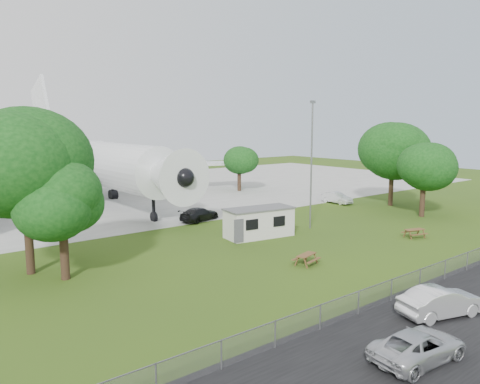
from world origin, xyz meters
TOP-DOWN VIEW (x-y plane):
  - ground at (0.00, 0.00)m, footprint 160.00×160.00m
  - asphalt_strip at (0.00, -13.00)m, footprint 120.00×8.00m
  - concrete_apron at (0.00, 38.00)m, footprint 120.00×46.00m
  - airliner at (-2.00, 35.86)m, footprint 46.36×47.73m
  - site_cabin at (2.19, 6.77)m, footprint 6.92×3.63m
  - picnic_west at (-0.66, -1.67)m, footprint 2.12×1.91m
  - picnic_east at (12.69, -2.11)m, footprint 2.15×1.95m
  - fence at (0.00, -9.50)m, footprint 58.00×0.04m
  - lamp_mast at (8.20, 6.20)m, footprint 0.16×0.16m
  - tree_west_big at (-16.64, 8.53)m, footprint 8.71×8.71m
  - tree_west_small at (-15.20, 5.91)m, footprint 5.91×5.91m
  - tree_east_front at (21.94, 2.58)m, footprint 7.32×7.32m
  - tree_east_back at (25.38, 8.77)m, footprint 8.47×8.47m
  - tree_far_apron at (18.55, 30.12)m, footprint 5.14×5.14m
  - car_centre_sedan at (-1.82, -12.37)m, footprint 4.98×2.96m
  - car_west_estate at (-7.03, -14.15)m, footprint 4.87×2.59m
  - car_ne_sedan at (21.33, 13.83)m, footprint 1.62×4.23m
  - car_apron_van at (1.84, 15.81)m, footprint 5.13×3.18m

SIDE VIEW (x-z plane):
  - ground at x=0.00m, z-range 0.00..0.00m
  - picnic_west at x=-0.66m, z-range -0.38..0.38m
  - picnic_east at x=12.69m, z-range -0.38..0.38m
  - fence at x=0.00m, z-range -0.65..0.65m
  - asphalt_strip at x=0.00m, z-range 0.00..0.02m
  - concrete_apron at x=0.00m, z-range 0.00..0.03m
  - car_west_estate at x=-7.03m, z-range 0.00..1.30m
  - car_ne_sedan at x=21.33m, z-range 0.00..1.38m
  - car_apron_van at x=1.84m, z-range 0.00..1.39m
  - car_centre_sedan at x=-1.82m, z-range 0.00..1.55m
  - site_cabin at x=2.19m, z-range 0.00..2.62m
  - tree_far_apron at x=18.55m, z-range 0.91..7.90m
  - tree_west_small at x=-15.20m, z-range 1.07..9.14m
  - tree_east_front at x=21.94m, z-range 0.78..9.69m
  - airliner at x=-2.00m, z-range -3.57..14.11m
  - lamp_mast at x=8.20m, z-range 0.00..12.00m
  - tree_east_back at x=25.38m, z-range 1.25..12.24m
  - tree_west_big at x=-16.64m, z-range 1.42..13.00m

